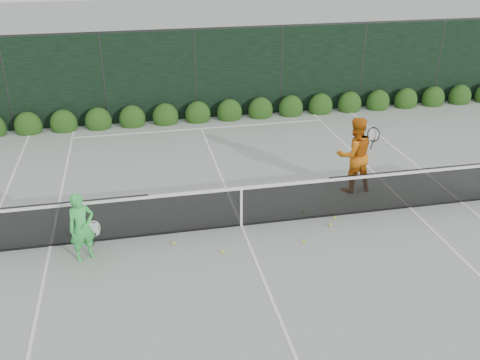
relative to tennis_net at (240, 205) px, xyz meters
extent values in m
plane|color=gray|center=(0.02, 0.00, -0.53)|extent=(80.00, 80.00, 0.00)
cube|color=black|center=(-4.18, 0.00, -0.02)|extent=(4.40, 0.01, 1.02)
cube|color=black|center=(0.02, 0.00, -0.05)|extent=(4.00, 0.01, 0.96)
cube|color=black|center=(4.22, 0.00, -0.02)|extent=(4.40, 0.01, 1.02)
cube|color=white|center=(0.02, 0.00, 0.41)|extent=(12.80, 0.03, 0.07)
cube|color=black|center=(0.02, 0.00, -0.51)|extent=(12.80, 0.02, 0.04)
cube|color=white|center=(0.02, 0.00, -0.07)|extent=(0.05, 0.03, 0.91)
imported|color=#3BCB54|center=(-3.33, -0.60, 0.20)|extent=(0.63, 0.54, 1.45)
torus|color=beige|center=(-3.13, -0.50, 0.07)|extent=(0.29, 0.14, 0.30)
cylinder|color=black|center=(-3.13, -0.50, -0.17)|extent=(0.10, 0.03, 0.30)
imported|color=#CF6A11|center=(3.14, 1.19, 0.44)|extent=(0.98, 0.78, 1.94)
torus|color=black|center=(3.49, 0.99, 1.02)|extent=(0.25, 0.21, 0.30)
cylinder|color=black|center=(3.49, 0.99, 0.78)|extent=(0.10, 0.03, 0.30)
cube|color=white|center=(5.51, 0.00, -0.53)|extent=(0.06, 23.77, 0.01)
cube|color=white|center=(-4.09, 0.00, -0.53)|extent=(0.06, 23.77, 0.01)
cube|color=white|center=(4.14, 0.00, -0.53)|extent=(0.06, 23.77, 0.01)
cube|color=white|center=(0.02, 11.88, -0.53)|extent=(11.03, 0.06, 0.01)
cube|color=white|center=(0.02, 6.40, -0.53)|extent=(8.23, 0.06, 0.01)
cube|color=white|center=(0.02, 0.00, -0.53)|extent=(0.06, 12.80, 0.01)
cube|color=black|center=(0.02, 7.50, 0.97)|extent=(32.00, 0.06, 3.00)
cube|color=#262826|center=(0.02, 7.50, 2.50)|extent=(32.00, 0.06, 0.06)
cylinder|color=#262826|center=(-5.98, 7.50, 0.97)|extent=(0.08, 0.08, 3.00)
cylinder|color=#262826|center=(-2.98, 7.50, 0.97)|extent=(0.08, 0.08, 3.00)
cylinder|color=#262826|center=(0.02, 7.50, 0.97)|extent=(0.08, 0.08, 3.00)
cylinder|color=#262826|center=(3.02, 7.50, 0.97)|extent=(0.08, 0.08, 3.00)
cylinder|color=#262826|center=(6.02, 7.50, 0.97)|extent=(0.08, 0.08, 3.00)
cylinder|color=#262826|center=(9.02, 7.50, 0.97)|extent=(0.08, 0.08, 3.00)
ellipsoid|color=#183D10|center=(-5.48, 7.15, -0.30)|extent=(0.86, 0.65, 0.94)
ellipsoid|color=#183D10|center=(-4.38, 7.15, -0.30)|extent=(0.86, 0.65, 0.94)
ellipsoid|color=#183D10|center=(-3.28, 7.15, -0.30)|extent=(0.86, 0.65, 0.94)
ellipsoid|color=#183D10|center=(-2.18, 7.15, -0.30)|extent=(0.86, 0.65, 0.94)
ellipsoid|color=#183D10|center=(-1.08, 7.15, -0.30)|extent=(0.86, 0.65, 0.94)
ellipsoid|color=#183D10|center=(0.02, 7.15, -0.30)|extent=(0.86, 0.65, 0.94)
ellipsoid|color=#183D10|center=(1.12, 7.15, -0.30)|extent=(0.86, 0.65, 0.94)
ellipsoid|color=#183D10|center=(2.22, 7.15, -0.30)|extent=(0.86, 0.65, 0.94)
ellipsoid|color=#183D10|center=(3.32, 7.15, -0.30)|extent=(0.86, 0.65, 0.94)
ellipsoid|color=#183D10|center=(4.42, 7.15, -0.30)|extent=(0.86, 0.65, 0.94)
ellipsoid|color=#183D10|center=(5.52, 7.15, -0.30)|extent=(0.86, 0.65, 0.94)
ellipsoid|color=#183D10|center=(6.62, 7.15, -0.30)|extent=(0.86, 0.65, 0.94)
ellipsoid|color=#183D10|center=(7.72, 7.15, -0.30)|extent=(0.86, 0.65, 0.94)
ellipsoid|color=#183D10|center=(8.82, 7.15, -0.30)|extent=(0.86, 0.65, 0.94)
ellipsoid|color=#183D10|center=(9.92, 7.15, -0.30)|extent=(0.86, 0.65, 0.94)
sphere|color=#B6DB30|center=(1.98, -0.43, -0.50)|extent=(0.07, 0.07, 0.07)
sphere|color=#B6DB30|center=(2.19, -0.14, -0.50)|extent=(0.07, 0.07, 0.07)
sphere|color=#B6DB30|center=(-0.59, -1.00, -0.50)|extent=(0.07, 0.07, 0.07)
sphere|color=#B6DB30|center=(1.18, -0.97, -0.50)|extent=(0.07, 0.07, 0.07)
sphere|color=#B6DB30|center=(-1.54, -0.46, -0.50)|extent=(0.07, 0.07, 0.07)
sphere|color=#B6DB30|center=(1.58, 0.29, -0.50)|extent=(0.07, 0.07, 0.07)
camera|label=1|loc=(-2.13, -10.13, 5.63)|focal=40.00mm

